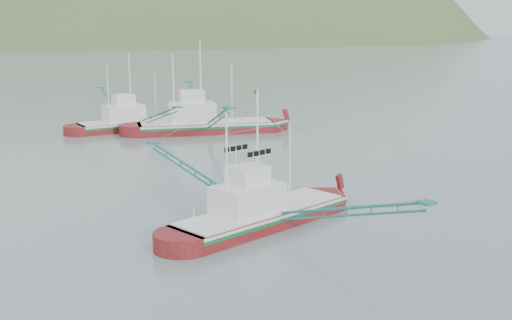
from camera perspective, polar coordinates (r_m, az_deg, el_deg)
ground at (r=41.29m, az=4.91°, el=-5.75°), size 1200.00×1200.00×0.00m
main_boat at (r=40.45m, az=0.38°, el=-3.78°), size 13.13×22.98×9.36m
bg_boat_far at (r=79.06m, az=-10.85°, el=3.64°), size 13.90×24.72×10.02m
bg_boat_right at (r=75.66m, az=-4.60°, el=4.18°), size 16.24×27.43×11.61m
headland_right at (r=531.15m, az=-5.96°, el=10.55°), size 684.00×432.00×306.00m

